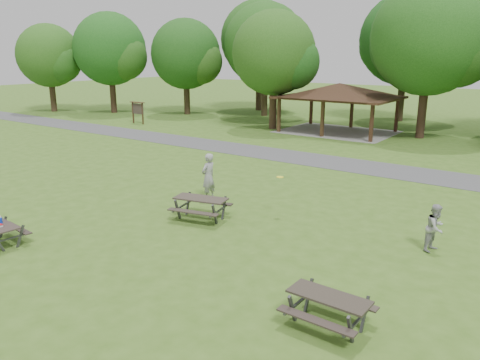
# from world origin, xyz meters

# --- Properties ---
(ground) EXTENTS (160.00, 160.00, 0.00)m
(ground) POSITION_xyz_m (0.00, 0.00, 0.00)
(ground) COLOR #3C631C
(ground) RESTS_ON ground
(asphalt_path) EXTENTS (120.00, 3.20, 0.02)m
(asphalt_path) POSITION_xyz_m (0.00, 14.00, 0.01)
(asphalt_path) COLOR #464648
(asphalt_path) RESTS_ON ground
(pavilion) EXTENTS (8.60, 7.01, 3.76)m
(pavilion) POSITION_xyz_m (-4.00, 24.00, 3.06)
(pavilion) COLOR #372514
(pavilion) RESTS_ON ground
(notice_board) EXTENTS (1.60, 0.30, 1.88)m
(notice_board) POSITION_xyz_m (-20.00, 18.00, 1.31)
(notice_board) COLOR #321D12
(notice_board) RESTS_ON ground
(tree_row_a) EXTENTS (7.56, 7.20, 9.97)m
(tree_row_a) POSITION_xyz_m (-27.91, 22.03, 6.15)
(tree_row_a) COLOR black
(tree_row_a) RESTS_ON ground
(tree_row_b) EXTENTS (7.14, 6.80, 9.28)m
(tree_row_b) POSITION_xyz_m (-20.92, 25.53, 5.67)
(tree_row_b) COLOR black
(tree_row_b) RESTS_ON ground
(tree_row_c) EXTENTS (8.19, 7.80, 10.67)m
(tree_row_c) POSITION_xyz_m (-13.90, 29.03, 6.54)
(tree_row_c) COLOR #322316
(tree_row_c) RESTS_ON ground
(tree_row_d) EXTENTS (6.93, 6.60, 9.27)m
(tree_row_d) POSITION_xyz_m (-8.92, 22.53, 5.77)
(tree_row_d) COLOR #322216
(tree_row_d) RESTS_ON ground
(tree_row_e) EXTENTS (8.40, 8.00, 11.02)m
(tree_row_e) POSITION_xyz_m (2.10, 25.03, 6.78)
(tree_row_e) COLOR black
(tree_row_e) RESTS_ON ground
(tree_deep_a) EXTENTS (8.40, 8.00, 11.38)m
(tree_deep_a) POSITION_xyz_m (-16.90, 32.53, 7.13)
(tree_deep_a) COLOR black
(tree_deep_a) RESTS_ON ground
(tree_deep_b) EXTENTS (8.40, 8.00, 11.13)m
(tree_deep_b) POSITION_xyz_m (-1.90, 33.03, 6.89)
(tree_deep_b) COLOR black
(tree_deep_b) RESTS_ON ground
(tree_flank_left) EXTENTS (6.72, 6.40, 8.93)m
(tree_flank_left) POSITION_xyz_m (-33.92, 19.03, 5.53)
(tree_flank_left) COLOR #302015
(tree_flank_left) RESTS_ON ground
(picnic_table_middle) EXTENTS (2.27, 1.98, 0.85)m
(picnic_table_middle) POSITION_xyz_m (0.25, 2.56, 0.62)
(picnic_table_middle) COLOR #312A23
(picnic_table_middle) RESTS_ON ground
(picnic_table_far) EXTENTS (1.85, 1.51, 0.79)m
(picnic_table_far) POSITION_xyz_m (7.16, -1.19, 0.58)
(picnic_table_far) COLOR #2C2620
(picnic_table_far) RESTS_ON ground
(frisbee_in_flight) EXTENTS (0.35, 0.35, 0.02)m
(frisbee_in_flight) POSITION_xyz_m (2.42, 4.57, 1.51)
(frisbee_in_flight) COLOR yellow
(frisbee_in_flight) RESTS_ON ground
(frisbee_thrower) EXTENTS (0.50, 0.74, 1.99)m
(frisbee_thrower) POSITION_xyz_m (-1.02, 4.55, 0.99)
(frisbee_thrower) COLOR gray
(frisbee_thrower) RESTS_ON ground
(frisbee_catcher) EXTENTS (0.73, 0.84, 1.50)m
(frisbee_catcher) POSITION_xyz_m (8.01, 4.59, 0.75)
(frisbee_catcher) COLOR #A2A2A4
(frisbee_catcher) RESTS_ON ground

